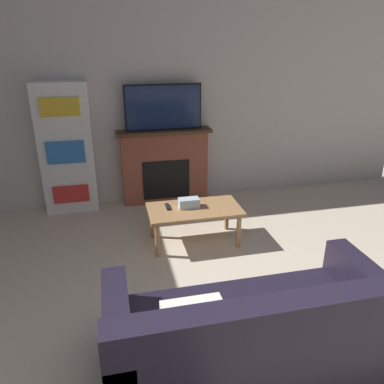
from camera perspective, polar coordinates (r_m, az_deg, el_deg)
wall_back at (r=5.06m, az=-3.12°, el=13.72°), size 6.90×0.06×2.70m
fireplace at (r=5.10m, az=-4.17°, el=4.00°), size 1.25×0.28×1.00m
tv at (r=4.89m, az=-4.39°, el=12.73°), size 0.99×0.03×0.58m
couch at (r=2.62m, az=9.27°, el=-21.68°), size 1.85×0.89×0.87m
coffee_table at (r=4.06m, az=0.38°, el=-3.16°), size 1.00×0.54×0.41m
tissue_box at (r=4.04m, az=-0.47°, el=-1.66°), size 0.22×0.12×0.10m
remote_control at (r=4.05m, az=-3.73°, el=-2.24°), size 0.04×0.15×0.02m
bookshelf at (r=4.96m, az=-18.56°, el=6.18°), size 0.65×0.29×1.65m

